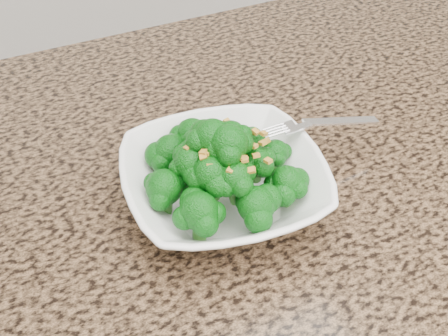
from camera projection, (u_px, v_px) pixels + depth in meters
name	position (u px, v px, depth m)	size (l,w,h in m)	color
granite_counter	(282.00, 253.00, 0.60)	(1.64, 1.04, 0.03)	brown
bowl	(224.00, 183.00, 0.62)	(0.22, 0.22, 0.05)	white
broccoli_pile	(224.00, 139.00, 0.58)	(0.20, 0.20, 0.07)	#0B610E
garlic_topping	(224.00, 108.00, 0.55)	(0.12, 0.12, 0.01)	gold
fork	(305.00, 126.00, 0.65)	(0.17, 0.03, 0.01)	silver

